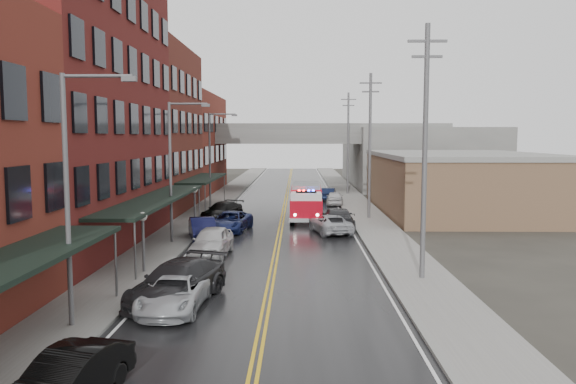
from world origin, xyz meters
name	(u,v)px	position (x,y,z in m)	size (l,w,h in m)	color
road	(281,229)	(0.00, 30.00, 0.01)	(11.00, 160.00, 0.02)	black
sidewalk_left	(183,228)	(-7.30, 30.00, 0.07)	(3.00, 160.00, 0.15)	slate
sidewalk_right	(379,228)	(7.30, 30.00, 0.07)	(3.00, 160.00, 0.15)	slate
curb_left	(205,228)	(-5.65, 30.00, 0.07)	(0.30, 160.00, 0.15)	gray
curb_right	(356,228)	(5.65, 30.00, 0.07)	(0.30, 160.00, 0.15)	gray
brick_building_b	(59,101)	(-13.30, 23.00, 9.00)	(9.00, 20.00, 18.00)	#5C1A18
brick_building_c	(140,130)	(-13.30, 40.50, 7.50)	(9.00, 15.00, 15.00)	#5E241C
brick_building_far	(180,144)	(-13.30, 58.00, 6.00)	(9.00, 20.00, 12.00)	maroon
tan_building	(459,185)	(16.00, 40.00, 2.50)	(14.00, 22.00, 5.00)	brown
right_far_block	(413,157)	(18.00, 70.00, 4.00)	(18.00, 30.00, 8.00)	slate
awning_1	(156,199)	(-7.49, 23.00, 2.99)	(2.60, 18.00, 3.09)	black
awning_2	(203,178)	(-7.49, 40.50, 2.99)	(2.60, 13.00, 3.09)	black
globe_lamp_1	(143,228)	(-6.40, 16.00, 2.31)	(0.44, 0.44, 3.12)	#59595B
globe_lamp_2	(195,198)	(-6.40, 30.00, 2.31)	(0.44, 0.44, 3.12)	#59595B
street_lamp_0	(74,184)	(-6.55, 8.00, 5.19)	(2.64, 0.22, 9.00)	#59595B
street_lamp_1	(174,163)	(-6.55, 24.00, 5.19)	(2.64, 0.22, 9.00)	#59595B
street_lamp_2	(212,155)	(-6.55, 40.00, 5.19)	(2.64, 0.22, 9.00)	#59595B
utility_pole_0	(425,148)	(7.20, 15.00, 6.31)	(1.80, 0.24, 12.00)	#59595B
utility_pole_1	(370,143)	(7.20, 35.00, 6.31)	(1.80, 0.24, 12.00)	#59595B
utility_pole_2	(348,141)	(7.20, 55.00, 6.31)	(1.80, 0.24, 12.00)	#59595B
overpass	(288,143)	(0.00, 62.00, 5.99)	(40.00, 10.00, 7.50)	slate
fire_truck	(306,201)	(1.97, 34.71, 1.57)	(3.28, 7.97, 2.89)	#B10817
parked_car_left_1	(69,378)	(-4.59, 2.38, 0.69)	(1.46, 4.20, 1.38)	black
parked_car_left_2	(174,294)	(-3.60, 10.20, 0.68)	(2.24, 4.86, 1.35)	#ACAFB4
parked_car_left_3	(177,282)	(-3.71, 11.30, 0.84)	(2.34, 5.76, 1.67)	black
parked_car_left_4	(212,241)	(-3.68, 20.45, 0.83)	(1.96, 4.87, 1.66)	#BCBCBC
parked_car_left_5	(203,229)	(-5.00, 25.17, 0.75)	(1.59, 4.57, 1.51)	black
parked_car_left_6	(230,222)	(-3.60, 28.80, 0.72)	(2.39, 5.18, 1.44)	#131C4A
parked_car_left_7	(222,211)	(-5.00, 34.80, 0.72)	(2.01, 4.95, 1.44)	black
parked_car_right_0	(330,224)	(3.60, 28.20, 0.67)	(2.24, 4.85, 1.35)	#B1B4BA
parked_car_right_1	(338,219)	(4.24, 29.80, 0.80)	(2.25, 5.54, 1.61)	#2B2C2E
parked_car_right_2	(335,198)	(5.00, 44.77, 0.70)	(1.65, 4.11, 1.40)	silver
parked_car_right_3	(328,194)	(4.63, 49.32, 0.67)	(1.41, 4.04, 1.33)	black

